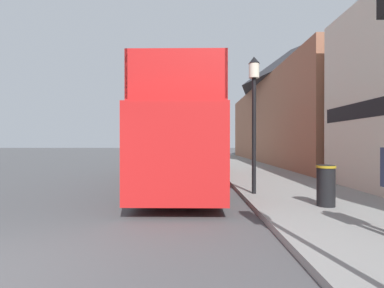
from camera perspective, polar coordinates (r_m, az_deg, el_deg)
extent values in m
plane|color=#4C4C4F|center=(24.87, -7.03, -3.72)|extent=(144.00, 144.00, 0.00)
cube|color=gray|center=(21.97, 9.48, -4.07)|extent=(3.99, 108.00, 0.14)
cube|color=#9E664C|center=(27.31, 18.44, 3.64)|extent=(6.00, 25.01, 6.68)
pyramid|color=#2D2D33|center=(28.02, 18.45, 13.68)|extent=(6.00, 25.01, 3.10)
cube|color=red|center=(12.35, -1.24, -0.92)|extent=(2.64, 11.41, 2.41)
cube|color=white|center=(11.78, -1.35, -0.39)|extent=(2.58, 6.29, 0.45)
cube|color=black|center=(12.35, -1.24, 2.35)|extent=(2.65, 10.50, 0.70)
cube|color=red|center=(12.39, -1.24, 4.90)|extent=(2.62, 10.50, 0.10)
cube|color=red|center=(12.56, -6.75, 7.82)|extent=(0.23, 10.46, 1.20)
cube|color=red|center=(12.46, 4.31, 7.87)|extent=(0.23, 10.46, 1.20)
cube|color=red|center=(7.34, -2.89, 13.23)|extent=(2.46, 0.11, 1.20)
cube|color=red|center=(16.86, -0.64, 5.89)|extent=(2.49, 1.63, 1.20)
cylinder|color=black|center=(15.99, -4.72, -4.16)|extent=(0.30, 1.00, 0.99)
cylinder|color=black|center=(15.92, 3.26, -4.18)|extent=(0.30, 1.00, 0.99)
cylinder|color=black|center=(9.26, -8.98, -7.42)|extent=(0.30, 1.00, 0.99)
cylinder|color=black|center=(9.14, 4.94, -7.51)|extent=(0.30, 1.00, 0.99)
cube|color=silver|center=(21.57, 1.30, -2.94)|extent=(1.93, 3.99, 0.67)
cube|color=black|center=(21.43, 1.32, -1.37)|extent=(1.62, 1.95, 0.52)
cylinder|color=black|center=(22.75, -0.92, -3.23)|extent=(0.23, 0.69, 0.68)
cylinder|color=black|center=(22.85, 3.12, -3.22)|extent=(0.23, 0.69, 0.68)
cylinder|color=black|center=(20.33, -0.74, -3.65)|extent=(0.23, 0.69, 0.68)
cylinder|color=black|center=(20.44, 3.78, -3.63)|extent=(0.23, 0.69, 0.68)
cylinder|color=black|center=(9.55, 11.87, 1.53)|extent=(0.13, 0.13, 3.61)
cylinder|color=silver|center=(9.81, 11.89, 13.49)|extent=(0.32, 0.32, 0.45)
cone|color=black|center=(9.89, 11.89, 15.38)|extent=(0.35, 0.35, 0.22)
cylinder|color=black|center=(19.38, 6.47, 1.97)|extent=(0.13, 0.13, 4.33)
cylinder|color=silver|center=(19.60, 6.47, 8.97)|extent=(0.32, 0.32, 0.45)
cone|color=black|center=(19.65, 6.48, 9.94)|extent=(0.35, 0.35, 0.22)
cylinder|color=black|center=(29.24, 3.94, 1.28)|extent=(0.13, 0.13, 4.21)
cylinder|color=silver|center=(29.37, 3.94, 5.83)|extent=(0.32, 0.32, 0.45)
cone|color=black|center=(29.40, 3.94, 6.48)|extent=(0.35, 0.35, 0.22)
cylinder|color=black|center=(8.29, 24.30, -7.24)|extent=(0.44, 0.44, 1.03)
cylinder|color=#B28E1E|center=(8.24, 24.31, -3.95)|extent=(0.48, 0.48, 0.06)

